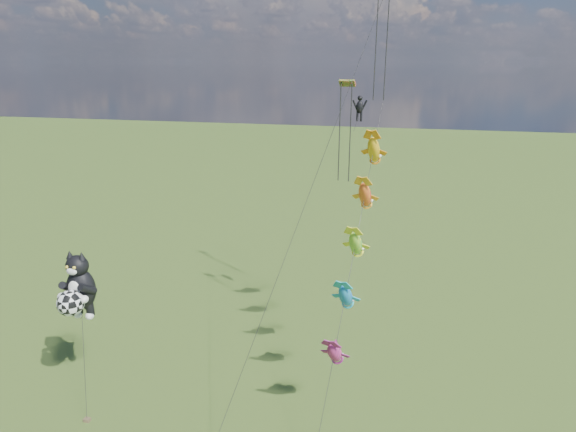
# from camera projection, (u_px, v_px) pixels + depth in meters

# --- Properties ---
(ground) EXTENTS (300.00, 300.00, 0.00)m
(ground) POSITION_uv_depth(u_px,v_px,m) (86.00, 403.00, 32.34)
(ground) COLOR #233F0F
(cat_kite_rig) EXTENTS (2.59, 3.99, 10.55)m
(cat_kite_rig) POSITION_uv_depth(u_px,v_px,m) (77.00, 289.00, 30.73)
(cat_kite_rig) COLOR brown
(cat_kite_rig) RESTS_ON ground
(fish_windsock_rig) EXTENTS (2.51, 15.84, 19.18)m
(fish_windsock_rig) POSITION_uv_depth(u_px,v_px,m) (355.00, 244.00, 30.83)
(fish_windsock_rig) COLOR brown
(fish_windsock_rig) RESTS_ON ground
(parafoil_rig) EXTENTS (8.57, 15.87, 27.89)m
(parafoil_rig) POSITION_uv_depth(u_px,v_px,m) (358.00, 97.00, 33.19)
(parafoil_rig) COLOR brown
(parafoil_rig) RESTS_ON ground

